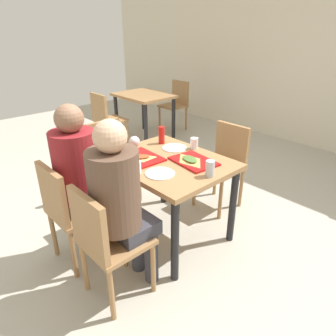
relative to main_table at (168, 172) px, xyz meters
name	(u,v)px	position (x,y,z in m)	size (l,w,h in m)	color
ground_plane	(168,234)	(0.00, 0.00, -0.64)	(10.00, 10.00, 0.02)	#B2AD9E
main_table	(168,172)	(0.00, 0.00, 0.00)	(1.00, 0.80, 0.73)	#9E7247
chair_near_left	(68,208)	(-0.25, -0.78, -0.13)	(0.40, 0.40, 0.85)	#9E7247
chair_near_right	(105,239)	(0.25, -0.78, -0.13)	(0.40, 0.40, 0.85)	#9E7247
chair_far_side	(225,160)	(0.00, 0.78, -0.13)	(0.40, 0.40, 0.85)	#9E7247
chair_left_end	(110,156)	(-0.88, 0.00, -0.13)	(0.40, 0.40, 0.85)	#9E7247
person_in_red	(81,172)	(-0.25, -0.64, 0.12)	(0.32, 0.42, 1.26)	#383842
person_in_brown_jacket	(120,198)	(0.25, -0.64, 0.12)	(0.32, 0.42, 1.26)	#383842
tray_red_near	(141,157)	(-0.17, -0.14, 0.12)	(0.36, 0.26, 0.02)	#B21414
tray_red_far	(194,161)	(0.17, 0.12, 0.12)	(0.36, 0.26, 0.02)	#B21414
paper_plate_center	(175,148)	(-0.15, 0.22, 0.11)	(0.22, 0.22, 0.01)	white
paper_plate_near_edge	(160,173)	(0.15, -0.22, 0.11)	(0.22, 0.22, 0.01)	white
pizza_slice_a	(142,157)	(-0.15, -0.16, 0.13)	(0.20, 0.22, 0.02)	#DBAD60
pizza_slice_b	(190,160)	(0.16, 0.09, 0.13)	(0.26, 0.20, 0.02)	tan
plastic_cup_a	(194,143)	(-0.02, 0.34, 0.16)	(0.07, 0.07, 0.10)	white
plastic_cup_b	(136,167)	(0.02, -0.34, 0.16)	(0.07, 0.07, 0.10)	white
soda_can	(210,169)	(0.42, 0.02, 0.17)	(0.07, 0.07, 0.12)	#B7BCC6
condiment_bottle	(162,135)	(-0.32, 0.22, 0.19)	(0.06, 0.06, 0.16)	red
foil_bundle	(134,142)	(-0.42, -0.02, 0.16)	(0.10, 0.10, 0.10)	silver
background_table	(144,102)	(-2.19, 1.51, -0.02)	(0.90, 0.70, 0.73)	#9E7247
background_chair_near	(106,117)	(-2.19, 0.77, -0.13)	(0.40, 0.40, 0.85)	#9E7247
background_chair_far	(176,102)	(-2.19, 2.24, -0.13)	(0.40, 0.40, 0.85)	#9E7247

